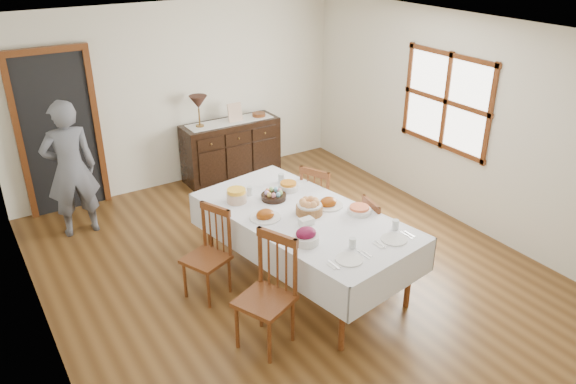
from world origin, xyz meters
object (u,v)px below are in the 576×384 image
chair_left_near (268,292)px  chair_right_far (320,204)px  chair_left_far (209,252)px  chair_right_near (379,236)px  table_lamp (198,103)px  sideboard (231,149)px  dining_table (303,223)px  person (70,165)px

chair_left_near → chair_right_far: size_ratio=1.08×
chair_left_far → chair_right_far: 1.60m
chair_right_far → chair_left_near: bearing=106.7°
chair_right_near → table_lamp: table_lamp is taller
sideboard → dining_table: bearing=-102.4°
chair_right_near → sideboard: (-0.17, 3.19, -0.01)m
chair_left_far → table_lamp: bearing=134.1°
chair_right_near → table_lamp: bearing=22.7°
chair_left_near → chair_right_near: chair_left_near is taller
chair_right_far → chair_left_far: bearing=75.6°
table_lamp → person: bearing=-164.4°
dining_table → chair_right_near: (0.81, -0.26, -0.28)m
chair_right_near → person: bearing=55.4°
chair_left_far → person: (-0.84, 2.05, 0.43)m
sideboard → table_lamp: table_lamp is taller
chair_right_near → sideboard: bearing=14.5°
person → table_lamp: size_ratio=3.98×
table_lamp → chair_left_far: bearing=-112.8°
chair_right_near → sideboard: chair_right_near is taller
person → chair_right_near: bearing=135.6°
chair_right_far → person: (-2.41, 1.78, 0.41)m
chair_left_near → table_lamp: bearing=141.5°
dining_table → chair_left_near: (-0.79, -0.63, -0.18)m
person → table_lamp: 2.03m
chair_left_near → chair_left_far: bearing=163.9°
chair_left_far → chair_right_far: bearing=76.8°
sideboard → person: person is taller
sideboard → table_lamp: 0.92m
chair_right_far → chair_right_near: bearing=165.8°
chair_left_far → table_lamp: table_lamp is taller
chair_right_near → chair_right_far: size_ratio=0.90×
chair_right_near → chair_left_far: bearing=81.8°
dining_table → chair_left_far: size_ratio=2.67×
dining_table → chair_right_far: (0.66, 0.63, -0.23)m
dining_table → chair_left_near: 1.03m
sideboard → person: size_ratio=0.80×
chair_left_far → table_lamp: (1.09, 2.59, 0.75)m
chair_right_far → sideboard: size_ratio=0.68×
chair_left_far → person: size_ratio=0.53×
chair_right_far → sideboard: bearing=-24.0°
chair_left_near → chair_right_far: 1.92m
chair_right_far → table_lamp: (-0.48, 2.32, 0.73)m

